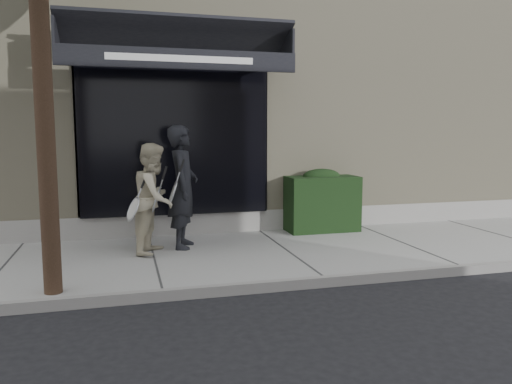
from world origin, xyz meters
name	(u,v)px	position (x,y,z in m)	size (l,w,h in m)	color
ground	(285,257)	(0.00, 0.00, 0.00)	(80.00, 80.00, 0.00)	black
sidewalk	(285,253)	(0.00, 0.00, 0.06)	(20.00, 3.00, 0.12)	#989893
curb	(325,281)	(0.00, -1.55, 0.07)	(20.00, 0.10, 0.14)	gray
building_facade	(222,98)	(-0.01, 4.96, 2.74)	(14.30, 8.04, 5.64)	#BCB28F
hedge	(321,201)	(1.10, 1.25, 0.66)	(1.30, 0.70, 1.14)	black
pedestrian_front	(183,187)	(-1.50, 0.55, 1.07)	(0.84, 0.93, 1.91)	black
pedestrian_back	(154,198)	(-1.96, 0.33, 0.94)	(0.87, 0.97, 1.64)	beige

